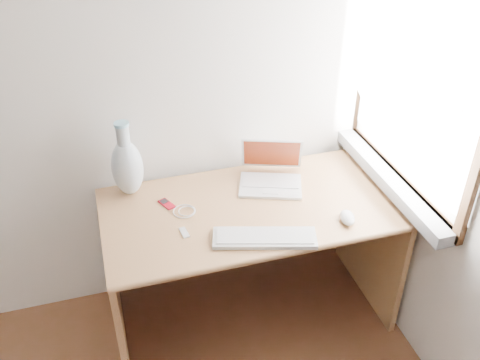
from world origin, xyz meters
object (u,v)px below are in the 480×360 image
object	(u,v)px
external_keyboard	(265,238)
desk	(246,230)
laptop	(268,175)
vase	(127,166)

from	to	relation	value
external_keyboard	desk	bearing A→B (deg)	103.20
laptop	vase	xyz separation A→B (m)	(-0.66, 0.11, 0.11)
external_keyboard	laptop	bearing A→B (deg)	85.53
vase	external_keyboard	bearing A→B (deg)	-45.37
desk	laptop	xyz separation A→B (m)	(0.14, 0.08, 0.25)
vase	desk	bearing A→B (deg)	-19.36
laptop	vase	bearing A→B (deg)	-168.95
desk	vase	world-z (taller)	vase
desk	laptop	size ratio (longest dim) A/B	3.91
laptop	vase	distance (m)	0.67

